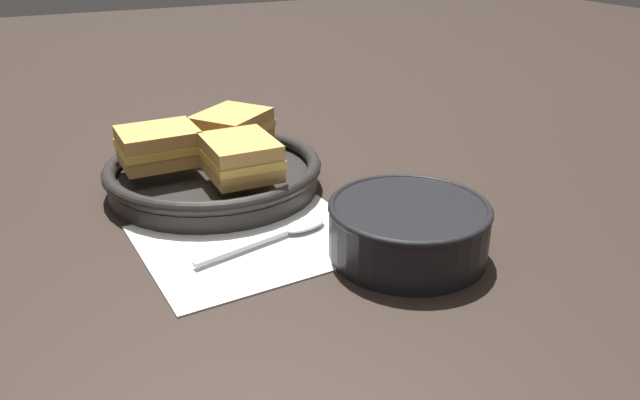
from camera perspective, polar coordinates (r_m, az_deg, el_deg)
The scene contains 8 objects.
ground_plane at distance 0.72m, azimuth -2.23°, elevation -3.32°, with size 4.00×4.00×0.00m, color black.
napkin at distance 0.71m, azimuth -6.09°, elevation -3.54°, with size 0.26×0.22×0.00m.
soup_bowl at distance 0.67m, azimuth 8.09°, elevation -2.37°, with size 0.17×0.17×0.06m.
spoon at distance 0.71m, azimuth -2.91°, elevation -2.81°, with size 0.17×0.06×0.01m.
skillet at distance 0.84m, azimuth -9.65°, elevation 2.36°, with size 0.29×0.29×0.04m.
sandwich_near_left at distance 0.77m, azimuth -7.29°, elevation 3.93°, with size 0.08×0.10×0.05m.
sandwich_near_right at distance 0.88m, azimuth -7.74°, elevation 6.55°, with size 0.13×0.13×0.05m.
sandwich_far_left at distance 0.83m, azimuth -14.52°, elevation 4.81°, with size 0.10×0.08×0.05m.
Camera 1 is at (-0.25, -0.58, 0.33)m, focal length 35.00 mm.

